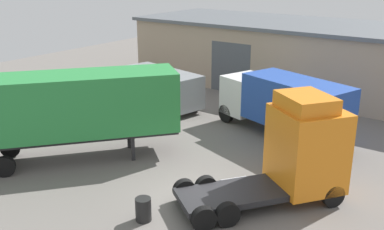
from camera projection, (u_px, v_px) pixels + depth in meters
name	position (u px, v px, depth m)	size (l,w,h in m)	color
ground_plane	(195.00, 197.00, 17.95)	(60.00, 60.00, 0.00)	slate
warehouse_building	(349.00, 61.00, 31.19)	(32.24, 9.10, 4.81)	tan
tractor_unit_orange	(297.00, 151.00, 17.31)	(5.69, 6.58, 4.22)	orange
container_trailer_green	(71.00, 107.00, 20.57)	(8.04, 9.06, 4.14)	#28843D
delivery_van_grey	(161.00, 87.00, 28.92)	(6.15, 3.14, 2.42)	gray
box_truck_white	(283.00, 102.00, 23.83)	(8.04, 4.66, 3.23)	silver
oil_drum	(143.00, 209.00, 16.17)	(0.58, 0.58, 0.88)	black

